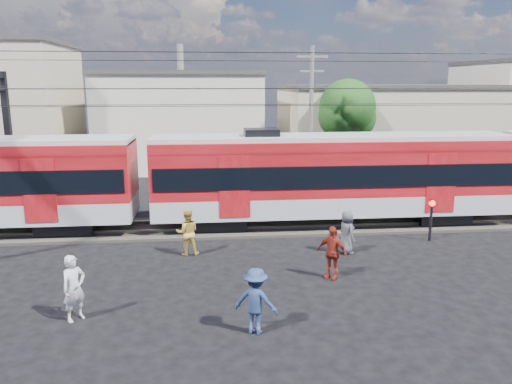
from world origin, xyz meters
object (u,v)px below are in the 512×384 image
(pedestrian_c, at_px, (256,301))
(commuter_train, at_px, (336,174))
(crossing_signal, at_px, (431,212))
(pedestrian_a, at_px, (74,288))

(pedestrian_c, bearing_deg, commuter_train, -92.79)
(crossing_signal, bearing_deg, pedestrian_a, -155.57)
(commuter_train, distance_m, pedestrian_a, 12.87)
(pedestrian_a, bearing_deg, crossing_signal, -20.53)
(pedestrian_c, distance_m, crossing_signal, 10.66)
(pedestrian_a, distance_m, pedestrian_c, 5.05)
(pedestrian_a, xyz_separation_m, pedestrian_c, (4.90, -1.22, -0.04))
(commuter_train, distance_m, crossing_signal, 4.46)
(commuter_train, relative_size, crossing_signal, 28.40)
(pedestrian_a, height_order, pedestrian_c, pedestrian_a)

